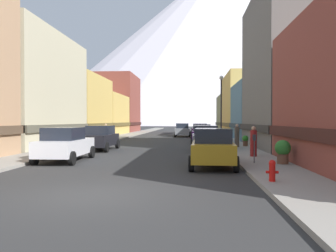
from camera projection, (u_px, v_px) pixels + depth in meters
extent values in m
plane|color=#2E2E2E|center=(92.00, 195.00, 9.61)|extent=(400.00, 400.00, 0.00)
cube|color=gray|center=(124.00, 136.00, 44.96)|extent=(2.50, 100.00, 0.15)
cube|color=gray|center=(218.00, 136.00, 44.07)|extent=(2.50, 100.00, 0.15)
cube|color=beige|center=(22.00, 91.00, 27.21)|extent=(6.79, 12.35, 9.11)
cube|color=#595444|center=(22.00, 127.00, 27.26)|extent=(7.09, 12.35, 0.50)
cube|color=#D8B259|center=(62.00, 108.00, 39.01)|extent=(9.46, 10.62, 7.25)
cube|color=brown|center=(62.00, 125.00, 39.04)|extent=(9.76, 10.62, 0.50)
cube|color=#D8B259|center=(95.00, 115.00, 50.39)|extent=(8.39, 11.65, 6.01)
cube|color=brown|center=(95.00, 124.00, 50.41)|extent=(8.69, 11.65, 0.50)
cube|color=brown|center=(118.00, 104.00, 62.37)|extent=(6.48, 11.43, 10.47)
cube|color=#3B1B16|center=(118.00, 124.00, 62.42)|extent=(6.78, 11.43, 0.50)
cube|color=#66605B|center=(303.00, 71.00, 25.33)|extent=(7.30, 11.55, 11.76)
cube|color=#2D2B29|center=(302.00, 128.00, 25.40)|extent=(7.60, 11.55, 0.50)
cube|color=slate|center=(275.00, 112.00, 35.86)|extent=(8.28, 9.11, 6.11)
cube|color=#22333F|center=(275.00, 126.00, 35.88)|extent=(8.58, 9.11, 0.50)
cube|color=#D8B259|center=(250.00, 106.00, 46.78)|extent=(6.79, 12.50, 8.47)
cube|color=brown|center=(250.00, 125.00, 46.83)|extent=(7.09, 12.50, 0.50)
cube|color=#8C9966|center=(247.00, 114.00, 58.71)|extent=(9.88, 10.70, 6.52)
cube|color=#3F442D|center=(247.00, 124.00, 58.74)|extent=(10.18, 10.70, 0.50)
cube|color=silver|center=(66.00, 147.00, 17.71)|extent=(1.89, 4.42, 0.80)
cube|color=#1E232D|center=(64.00, 134.00, 17.45)|extent=(1.63, 2.22, 0.64)
cylinder|color=black|center=(60.00, 152.00, 19.42)|extent=(0.23, 0.68, 0.68)
cylinder|color=black|center=(92.00, 152.00, 19.31)|extent=(0.23, 0.68, 0.68)
cylinder|color=black|center=(34.00, 158.00, 16.12)|extent=(0.23, 0.68, 0.68)
cylinder|color=black|center=(72.00, 158.00, 16.01)|extent=(0.23, 0.68, 0.68)
cube|color=black|center=(100.00, 140.00, 24.30)|extent=(1.87, 4.41, 0.80)
cube|color=#1E232D|center=(101.00, 130.00, 24.54)|extent=(1.61, 2.21, 0.64)
cylinder|color=black|center=(106.00, 147.00, 22.59)|extent=(0.22, 0.68, 0.68)
cylinder|color=black|center=(80.00, 147.00, 22.73)|extent=(0.22, 0.68, 0.68)
cylinder|color=black|center=(117.00, 144.00, 25.88)|extent=(0.22, 0.68, 0.68)
cylinder|color=black|center=(94.00, 144.00, 26.02)|extent=(0.22, 0.68, 0.68)
cube|color=#B28419|center=(213.00, 151.00, 15.59)|extent=(2.02, 4.47, 0.80)
cube|color=#1E232D|center=(213.00, 135.00, 15.33)|extent=(1.69, 2.26, 0.64)
cylinder|color=black|center=(194.00, 155.00, 17.33)|extent=(0.25, 0.69, 0.68)
cylinder|color=black|center=(230.00, 156.00, 17.13)|extent=(0.25, 0.69, 0.68)
cylinder|color=black|center=(191.00, 164.00, 14.06)|extent=(0.25, 0.69, 0.68)
cylinder|color=black|center=(236.00, 164.00, 13.85)|extent=(0.25, 0.69, 0.68)
cube|color=slate|center=(205.00, 140.00, 24.25)|extent=(1.85, 4.40, 0.80)
cube|color=#1E232D|center=(205.00, 130.00, 23.99)|extent=(1.60, 2.20, 0.64)
cylinder|color=black|center=(192.00, 144.00, 25.96)|extent=(0.22, 0.68, 0.68)
cylinder|color=black|center=(216.00, 144.00, 25.83)|extent=(0.22, 0.68, 0.68)
cylinder|color=black|center=(193.00, 147.00, 22.67)|extent=(0.22, 0.68, 0.68)
cylinder|color=black|center=(220.00, 147.00, 22.54)|extent=(0.22, 0.68, 0.68)
cube|color=#591E72|center=(202.00, 135.00, 32.60)|extent=(1.94, 4.44, 0.80)
cube|color=#1E232D|center=(202.00, 128.00, 32.34)|extent=(1.65, 2.24, 0.64)
cylinder|color=black|center=(193.00, 138.00, 34.33)|extent=(0.24, 0.68, 0.68)
cylinder|color=black|center=(211.00, 138.00, 34.16)|extent=(0.24, 0.68, 0.68)
cylinder|color=black|center=(192.00, 140.00, 31.05)|extent=(0.24, 0.68, 0.68)
cylinder|color=black|center=(212.00, 140.00, 30.87)|extent=(0.24, 0.68, 0.68)
cube|color=#591E72|center=(200.00, 132.00, 41.84)|extent=(2.05, 4.48, 0.80)
cube|color=#1E232D|center=(200.00, 126.00, 41.58)|extent=(1.70, 2.27, 0.64)
cylinder|color=black|center=(192.00, 135.00, 43.52)|extent=(0.25, 0.69, 0.68)
cylinder|color=black|center=(206.00, 135.00, 43.47)|extent=(0.25, 0.69, 0.68)
cylinder|color=black|center=(193.00, 136.00, 40.22)|extent=(0.25, 0.69, 0.68)
cylinder|color=black|center=(208.00, 136.00, 40.18)|extent=(0.25, 0.69, 0.68)
cube|color=slate|center=(183.00, 131.00, 44.78)|extent=(1.84, 4.40, 0.80)
cube|color=#1E232D|center=(182.00, 126.00, 44.52)|extent=(1.60, 2.20, 0.64)
cylinder|color=black|center=(176.00, 134.00, 46.50)|extent=(0.22, 0.68, 0.68)
cylinder|color=black|center=(190.00, 134.00, 46.37)|extent=(0.22, 0.68, 0.68)
cylinder|color=black|center=(175.00, 135.00, 43.21)|extent=(0.22, 0.68, 0.68)
cylinder|color=black|center=(189.00, 135.00, 43.08)|extent=(0.22, 0.68, 0.68)
cylinder|color=red|center=(272.00, 173.00, 10.98)|extent=(0.20, 0.20, 0.55)
sphere|color=red|center=(272.00, 163.00, 10.98)|extent=(0.22, 0.22, 0.22)
cylinder|color=red|center=(268.00, 172.00, 10.99)|extent=(0.10, 0.09, 0.09)
cylinder|color=red|center=(277.00, 172.00, 10.97)|extent=(0.10, 0.09, 0.09)
cylinder|color=#595960|center=(254.00, 152.00, 15.76)|extent=(0.06, 0.06, 1.05)
cube|color=#33383F|center=(254.00, 138.00, 15.75)|extent=(0.14, 0.10, 0.28)
cylinder|color=brown|center=(283.00, 159.00, 15.46)|extent=(0.50, 0.50, 0.45)
sphere|color=#317F2E|center=(283.00, 148.00, 15.45)|extent=(0.72, 0.72, 0.72)
cylinder|color=brown|center=(245.00, 143.00, 26.29)|extent=(0.37, 0.37, 0.40)
sphere|color=#328A28|center=(245.00, 138.00, 26.28)|extent=(0.48, 0.48, 0.48)
cylinder|color=navy|center=(106.00, 133.00, 35.60)|extent=(0.36, 0.36, 1.44)
sphere|color=tan|center=(106.00, 125.00, 35.58)|extent=(0.23, 0.23, 0.23)
cylinder|color=brown|center=(237.00, 137.00, 25.55)|extent=(0.36, 0.36, 1.49)
sphere|color=tan|center=(237.00, 126.00, 25.53)|extent=(0.24, 0.24, 0.24)
cylinder|color=maroon|center=(253.00, 143.00, 18.69)|extent=(0.36, 0.36, 1.45)
sphere|color=tan|center=(254.00, 128.00, 18.68)|extent=(0.23, 0.23, 0.23)
cylinder|color=black|center=(221.00, 112.00, 28.97)|extent=(0.12, 0.12, 5.50)
sphere|color=white|center=(221.00, 78.00, 28.92)|extent=(0.36, 0.36, 0.36)
cone|color=silver|center=(222.00, 43.00, 266.06)|extent=(288.76, 288.76, 127.76)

